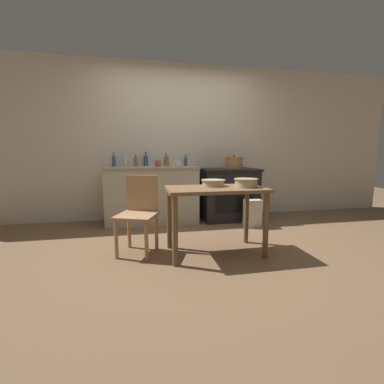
# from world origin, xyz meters

# --- Properties ---
(ground_plane) EXTENTS (14.00, 14.00, 0.00)m
(ground_plane) POSITION_xyz_m (0.00, 0.00, 0.00)
(ground_plane) COLOR brown
(wall_back) EXTENTS (8.00, 0.07, 2.55)m
(wall_back) POSITION_xyz_m (0.00, 1.58, 1.27)
(wall_back) COLOR beige
(wall_back) RESTS_ON ground_plane
(counter_cabinet) EXTENTS (1.44, 0.61, 0.89)m
(counter_cabinet) POSITION_xyz_m (-0.50, 1.26, 0.45)
(counter_cabinet) COLOR #B2A893
(counter_cabinet) RESTS_ON ground_plane
(stove) EXTENTS (0.92, 0.66, 0.85)m
(stove) POSITION_xyz_m (0.76, 1.24, 0.43)
(stove) COLOR black
(stove) RESTS_ON ground_plane
(work_table) EXTENTS (1.04, 0.59, 0.73)m
(work_table) POSITION_xyz_m (0.11, -0.18, 0.61)
(work_table) COLOR brown
(work_table) RESTS_ON ground_plane
(chair) EXTENTS (0.52, 0.52, 0.85)m
(chair) POSITION_xyz_m (-0.70, 0.02, 0.46)
(chair) COLOR #A87F56
(chair) RESTS_ON ground_plane
(flour_sack) EXTENTS (0.24, 0.17, 0.41)m
(flour_sack) POSITION_xyz_m (0.96, 0.71, 0.21)
(flour_sack) COLOR beige
(flour_sack) RESTS_ON ground_plane
(stock_pot) EXTENTS (0.29, 0.29, 0.22)m
(stock_pot) POSITION_xyz_m (0.84, 1.20, 0.95)
(stock_pot) COLOR #B77A47
(stock_pot) RESTS_ON stove
(mixing_bowl_large) EXTENTS (0.27, 0.27, 0.07)m
(mixing_bowl_large) POSITION_xyz_m (0.12, -0.07, 0.77)
(mixing_bowl_large) COLOR tan
(mixing_bowl_large) RESTS_ON work_table
(mixing_bowl_small) EXTENTS (0.26, 0.26, 0.09)m
(mixing_bowl_small) POSITION_xyz_m (0.44, -0.22, 0.78)
(mixing_bowl_small) COLOR tan
(mixing_bowl_small) RESTS_ON work_table
(bottle_far_left) EXTENTS (0.06, 0.06, 0.22)m
(bottle_far_left) POSITION_xyz_m (-1.07, 1.35, 0.98)
(bottle_far_left) COLOR #3D5675
(bottle_far_left) RESTS_ON counter_cabinet
(bottle_left) EXTENTS (0.06, 0.06, 0.23)m
(bottle_left) POSITION_xyz_m (-0.90, 1.43, 0.98)
(bottle_left) COLOR silver
(bottle_left) RESTS_ON counter_cabinet
(bottle_mid_left) EXTENTS (0.07, 0.07, 0.19)m
(bottle_mid_left) POSITION_xyz_m (-0.74, 1.36, 0.97)
(bottle_mid_left) COLOR olive
(bottle_mid_left) RESTS_ON counter_cabinet
(bottle_center_left) EXTENTS (0.07, 0.07, 0.22)m
(bottle_center_left) POSITION_xyz_m (-0.58, 1.49, 0.98)
(bottle_center_left) COLOR #3D5675
(bottle_center_left) RESTS_ON counter_cabinet
(bottle_center) EXTENTS (0.06, 0.06, 0.19)m
(bottle_center) POSITION_xyz_m (0.07, 1.41, 0.97)
(bottle_center) COLOR #3D5675
(bottle_center) RESTS_ON counter_cabinet
(bottle_center_right) EXTENTS (0.08, 0.08, 0.21)m
(bottle_center_right) POSITION_xyz_m (-0.25, 1.39, 0.98)
(bottle_center_right) COLOR olive
(bottle_center_right) RESTS_ON counter_cabinet
(cup_mid_right) EXTENTS (0.09, 0.09, 0.10)m
(cup_mid_right) POSITION_xyz_m (-0.41, 1.15, 0.95)
(cup_mid_right) COLOR #B74C42
(cup_mid_right) RESTS_ON counter_cabinet
(cup_right) EXTENTS (0.09, 0.09, 0.09)m
(cup_right) POSITION_xyz_m (-0.10, 1.21, 0.94)
(cup_right) COLOR silver
(cup_right) RESTS_ON counter_cabinet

